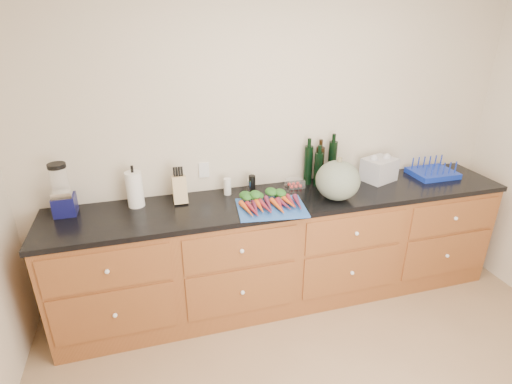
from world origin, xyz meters
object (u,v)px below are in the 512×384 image
object	(u,v)px
carrots	(270,202)
dish_rack	(433,172)
knife_block	(180,189)
tomato_box	(295,183)
squash	(338,180)
cutting_board	(271,208)
paper_towel	(135,189)
blender_appliance	(62,193)

from	to	relation	value
carrots	dish_rack	world-z (taller)	dish_rack
knife_block	tomato_box	xyz separation A→B (m)	(0.94, 0.03, -0.07)
carrots	tomato_box	world-z (taller)	carrots
tomato_box	squash	bearing A→B (deg)	-52.78
cutting_board	tomato_box	world-z (taller)	tomato_box
carrots	tomato_box	distance (m)	0.42
paper_towel	squash	bearing A→B (deg)	-11.04
squash	paper_towel	distance (m)	1.51
squash	dish_rack	bearing A→B (deg)	11.47
knife_block	dish_rack	size ratio (longest dim) A/B	0.55
tomato_box	dish_rack	world-z (taller)	dish_rack
paper_towel	knife_block	distance (m)	0.32
squash	blender_appliance	xyz separation A→B (m)	(-1.97, 0.29, 0.02)
cutting_board	squash	bearing A→B (deg)	3.23
carrots	dish_rack	xyz separation A→B (m)	(1.57, 0.20, -0.00)
squash	paper_towel	world-z (taller)	squash
carrots	tomato_box	size ratio (longest dim) A/B	2.99
tomato_box	dish_rack	bearing A→B (deg)	-4.08
carrots	blender_appliance	bearing A→B (deg)	169.02
cutting_board	blender_appliance	bearing A→B (deg)	167.47
blender_appliance	dish_rack	distance (m)	3.01
paper_towel	dish_rack	distance (m)	2.52
paper_towel	cutting_board	bearing A→B (deg)	-18.66
cutting_board	squash	distance (m)	0.56
cutting_board	dish_rack	size ratio (longest dim) A/B	1.33
carrots	squash	xyz separation A→B (m)	(0.54, -0.01, 0.11)
cutting_board	carrots	bearing A→B (deg)	90.00
cutting_board	paper_towel	world-z (taller)	paper_towel
knife_block	tomato_box	size ratio (longest dim) A/B	1.46
blender_appliance	paper_towel	xyz separation A→B (m)	(0.48, 0.00, -0.03)
knife_block	dish_rack	bearing A→B (deg)	-1.56
cutting_board	squash	world-z (taller)	squash
blender_appliance	paper_towel	bearing A→B (deg)	0.24
cutting_board	squash	xyz separation A→B (m)	(0.54, 0.03, 0.15)
dish_rack	carrots	bearing A→B (deg)	-172.76
blender_appliance	knife_block	bearing A→B (deg)	-1.28
squash	paper_towel	bearing A→B (deg)	168.96
blender_appliance	tomato_box	distance (m)	1.75
tomato_box	blender_appliance	bearing A→B (deg)	-179.60
cutting_board	dish_rack	world-z (taller)	dish_rack
blender_appliance	paper_towel	world-z (taller)	blender_appliance
squash	blender_appliance	distance (m)	1.99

